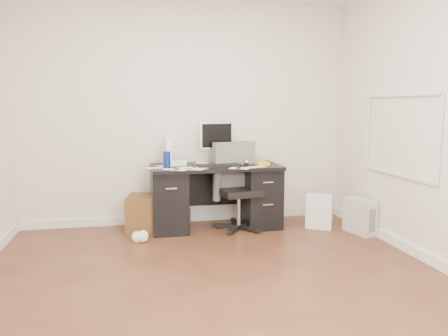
% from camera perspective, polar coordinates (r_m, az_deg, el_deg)
% --- Properties ---
extents(ground, '(4.00, 4.00, 0.00)m').
position_cam_1_polar(ground, '(3.69, -0.89, -14.84)').
color(ground, '#412215').
rests_on(ground, ground).
extents(room_shell, '(4.02, 4.02, 2.71)m').
position_cam_1_polar(room_shell, '(3.44, -0.50, 11.74)').
color(room_shell, silver).
rests_on(room_shell, ground).
extents(desk, '(1.50, 0.70, 0.75)m').
position_cam_1_polar(desk, '(5.18, -1.09, -3.47)').
color(desk, black).
rests_on(desk, ground).
extents(loose_papers, '(1.10, 0.60, 0.00)m').
position_cam_1_polar(loose_papers, '(5.04, -3.23, 0.24)').
color(loose_papers, white).
rests_on(loose_papers, desk).
extents(lcd_monitor, '(0.41, 0.24, 0.51)m').
position_cam_1_polar(lcd_monitor, '(5.25, -0.99, 3.37)').
color(lcd_monitor, '#B6B6BA').
rests_on(lcd_monitor, desk).
extents(keyboard, '(0.50, 0.19, 0.03)m').
position_cam_1_polar(keyboard, '(5.01, -0.64, 0.36)').
color(keyboard, black).
rests_on(keyboard, desk).
extents(computer_mouse, '(0.07, 0.07, 0.07)m').
position_cam_1_polar(computer_mouse, '(5.14, 2.96, 0.76)').
color(computer_mouse, '#B6B6BA').
rests_on(computer_mouse, desk).
extents(travel_mug, '(0.11, 0.11, 0.18)m').
position_cam_1_polar(travel_mug, '(4.96, -7.49, 1.12)').
color(travel_mug, navy).
rests_on(travel_mug, desk).
extents(white_binder, '(0.15, 0.29, 0.32)m').
position_cam_1_polar(white_binder, '(5.15, -7.38, 2.15)').
color(white_binder, white).
rests_on(white_binder, desk).
extents(magazine_file, '(0.18, 0.25, 0.26)m').
position_cam_1_polar(magazine_file, '(5.45, 3.05, 2.19)').
color(magazine_file, '#9E7F4C').
rests_on(magazine_file, desk).
extents(pen_cup, '(0.11, 0.11, 0.21)m').
position_cam_1_polar(pen_cup, '(5.36, 1.80, 1.85)').
color(pen_cup, brown).
rests_on(pen_cup, desk).
extents(yellow_book, '(0.17, 0.21, 0.03)m').
position_cam_1_polar(yellow_book, '(5.20, 5.02, 0.64)').
color(yellow_book, yellow).
rests_on(yellow_book, desk).
extents(paper_remote, '(0.28, 0.26, 0.02)m').
position_cam_1_polar(paper_remote, '(4.88, 2.09, 0.08)').
color(paper_remote, white).
rests_on(paper_remote, desk).
extents(office_chair, '(0.66, 0.66, 1.01)m').
position_cam_1_polar(office_chair, '(5.08, 1.98, -2.47)').
color(office_chair, '#545754').
rests_on(office_chair, ground).
extents(pc_tower, '(0.25, 0.42, 0.40)m').
position_cam_1_polar(pc_tower, '(5.22, 17.34, -6.02)').
color(pc_tower, '#A9A698').
rests_on(pc_tower, ground).
extents(shopping_bag, '(0.37, 0.34, 0.40)m').
position_cam_1_polar(shopping_bag, '(5.31, 12.32, -5.57)').
color(shopping_bag, silver).
rests_on(shopping_bag, ground).
extents(wicker_basket, '(0.49, 0.49, 0.42)m').
position_cam_1_polar(wicker_basket, '(5.14, -10.10, -5.87)').
color(wicker_basket, '#482C15').
rests_on(wicker_basket, ground).
extents(desk_printer, '(0.39, 0.36, 0.19)m').
position_cam_1_polar(desk_printer, '(5.35, -6.33, -6.52)').
color(desk_printer, slate).
rests_on(desk_printer, ground).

